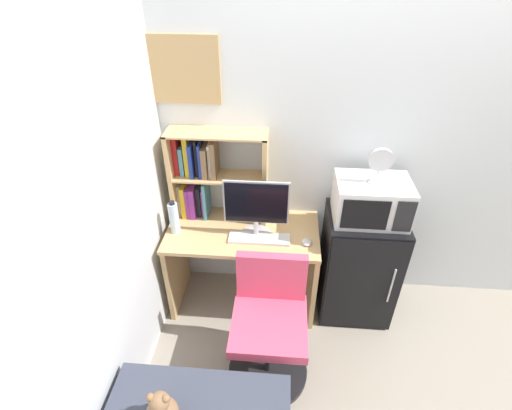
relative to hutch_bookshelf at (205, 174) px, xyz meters
name	(u,v)px	position (x,y,z in m)	size (l,w,h in m)	color
wall_back	(447,148)	(1.68, 0.12, 0.21)	(6.40, 0.04, 2.60)	silver
wall_left	(33,319)	(-0.34, -1.50, 0.21)	(0.04, 4.40, 2.60)	silver
desk	(243,254)	(0.29, -0.19, -0.59)	(1.11, 0.57, 0.73)	tan
hutch_bookshelf	(205,174)	(0.00, 0.00, 0.00)	(0.70, 0.22, 0.69)	tan
monitor	(256,207)	(0.39, -0.23, -0.11)	(0.45, 0.22, 0.45)	#B7B7BC
keyboard	(259,239)	(0.42, -0.28, -0.34)	(0.43, 0.13, 0.02)	silver
computer_mouse	(307,242)	(0.75, -0.30, -0.34)	(0.07, 0.08, 0.03)	silver
water_bottle	(174,218)	(-0.20, -0.24, -0.23)	(0.07, 0.07, 0.26)	silver
mini_fridge	(358,265)	(1.17, -0.18, -0.64)	(0.54, 0.49, 0.89)	black
microwave	(371,200)	(1.17, -0.17, -0.05)	(0.49, 0.36, 0.29)	silver
desk_fan	(380,164)	(1.17, -0.18, 0.23)	(0.16, 0.11, 0.24)	silver
desk_chair	(269,329)	(0.52, -0.77, -0.69)	(0.54, 0.54, 0.89)	black
wall_corkboard	(172,70)	(-0.18, 0.09, 0.71)	(0.62, 0.02, 0.43)	tan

